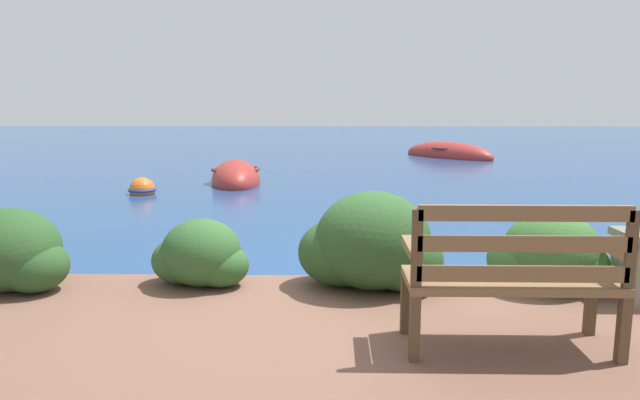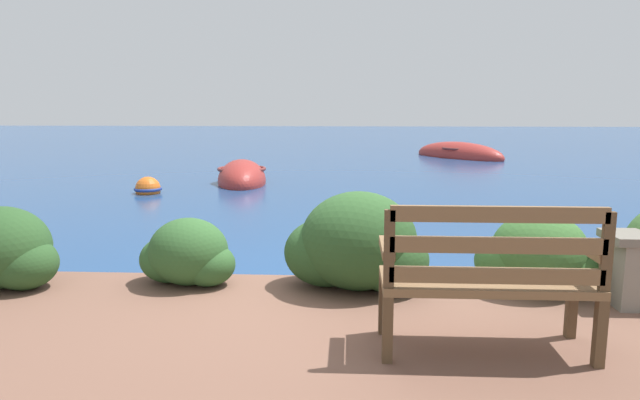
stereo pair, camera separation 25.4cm
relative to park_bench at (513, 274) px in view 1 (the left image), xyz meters
The scene contains 9 objects.
ground_plane 1.89m from the park_bench, 120.85° to the left, with size 80.00×80.00×0.00m.
park_bench is the anchor object (origin of this frame).
hedge_clump_far_left 3.81m from the park_bench, 163.71° to the left, with size 0.98×0.71×0.67m.
hedge_clump_left 2.49m from the park_bench, 150.45° to the left, with size 0.82×0.59×0.56m.
hedge_clump_centre 1.42m from the park_bench, 122.77° to the left, with size 1.17×0.84×0.80m.
hedge_clump_right 1.39m from the park_bench, 60.72° to the left, with size 0.94×0.68×0.64m.
rowboat_nearest 9.49m from the park_bench, 109.56° to the left, with size 1.41×2.38×0.89m.
rowboat_mid 15.54m from the park_bench, 80.01° to the left, with size 3.01×3.30×0.88m.
mooring_buoy 8.78m from the park_bench, 122.51° to the left, with size 0.53×0.53×0.48m.
Camera 1 is at (-0.18, -4.80, 1.70)m, focal length 32.00 mm.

